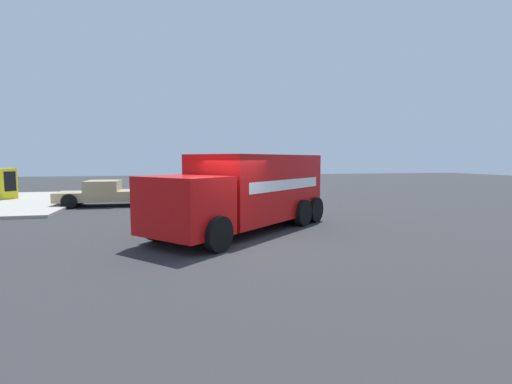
% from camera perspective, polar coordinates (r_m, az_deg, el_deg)
% --- Properties ---
extents(ground_plane, '(100.00, 100.00, 0.00)m').
position_cam_1_polar(ground_plane, '(10.99, -3.08, -8.32)').
color(ground_plane, '#2B2B2D').
extents(delivery_truck, '(6.95, 7.27, 2.70)m').
position_cam_1_polar(delivery_truck, '(13.30, -1.36, 0.19)').
color(delivery_truck, red).
rests_on(delivery_truck, ground).
extents(pickup_tan, '(2.38, 5.26, 1.38)m').
position_cam_1_polar(pickup_tan, '(21.95, -21.76, -0.06)').
color(pickup_tan, tan).
rests_on(pickup_tan, ground).
extents(vending_machine_red, '(1.17, 1.15, 1.85)m').
position_cam_1_polar(vending_machine_red, '(27.16, -33.77, 1.07)').
color(vending_machine_red, yellow).
rests_on(vending_machine_red, sidewalk_corner_far).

